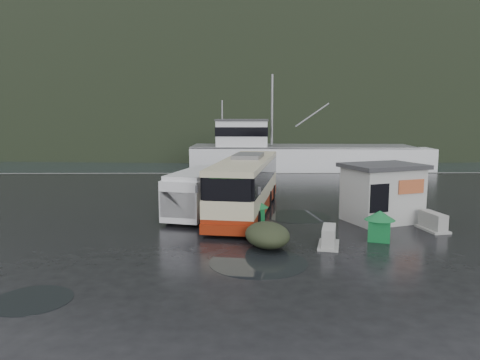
{
  "coord_description": "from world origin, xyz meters",
  "views": [
    {
      "loc": [
        -0.27,
        -21.5,
        5.33
      ],
      "look_at": [
        0.01,
        3.9,
        1.7
      ],
      "focal_mm": 35.0,
      "sensor_mm": 36.0,
      "label": 1
    }
  ],
  "objects_px": {
    "white_van": "(199,215)",
    "ticket_kiosk": "(381,221)",
    "waste_bin_right": "(255,226)",
    "jersey_barrier_b": "(432,230)",
    "coach_bus": "(246,213)",
    "jersey_barrier_a": "(328,246)",
    "fishing_trawler": "(301,165)",
    "dome_tent": "(267,247)",
    "waste_bin_left": "(379,240)"
  },
  "relations": [
    {
      "from": "dome_tent",
      "to": "jersey_barrier_a",
      "type": "relative_size",
      "value": 1.52
    },
    {
      "from": "dome_tent",
      "to": "fishing_trawler",
      "type": "distance_m",
      "value": 30.73
    },
    {
      "from": "waste_bin_right",
      "to": "dome_tent",
      "type": "bearing_deg",
      "value": -84.62
    },
    {
      "from": "white_van",
      "to": "waste_bin_left",
      "type": "distance_m",
      "value": 9.44
    },
    {
      "from": "waste_bin_left",
      "to": "fishing_trawler",
      "type": "distance_m",
      "value": 29.34
    },
    {
      "from": "jersey_barrier_a",
      "to": "jersey_barrier_b",
      "type": "xyz_separation_m",
      "value": [
        5.31,
        2.57,
        0.0
      ]
    },
    {
      "from": "jersey_barrier_b",
      "to": "waste_bin_right",
      "type": "bearing_deg",
      "value": 172.96
    },
    {
      "from": "jersey_barrier_a",
      "to": "fishing_trawler",
      "type": "height_order",
      "value": "fishing_trawler"
    },
    {
      "from": "waste_bin_left",
      "to": "jersey_barrier_a",
      "type": "bearing_deg",
      "value": -159.23
    },
    {
      "from": "ticket_kiosk",
      "to": "jersey_barrier_a",
      "type": "xyz_separation_m",
      "value": [
        -3.51,
        -4.43,
        0.0
      ]
    },
    {
      "from": "coach_bus",
      "to": "jersey_barrier_b",
      "type": "height_order",
      "value": "coach_bus"
    },
    {
      "from": "white_van",
      "to": "ticket_kiosk",
      "type": "distance_m",
      "value": 9.33
    },
    {
      "from": "white_van",
      "to": "dome_tent",
      "type": "relative_size",
      "value": 2.33
    },
    {
      "from": "waste_bin_right",
      "to": "fishing_trawler",
      "type": "relative_size",
      "value": 0.05
    },
    {
      "from": "waste_bin_right",
      "to": "fishing_trawler",
      "type": "bearing_deg",
      "value": 77.37
    },
    {
      "from": "jersey_barrier_b",
      "to": "fishing_trawler",
      "type": "bearing_deg",
      "value": 94.46
    },
    {
      "from": "dome_tent",
      "to": "jersey_barrier_a",
      "type": "height_order",
      "value": "dome_tent"
    },
    {
      "from": "waste_bin_right",
      "to": "white_van",
      "type": "bearing_deg",
      "value": 141.62
    },
    {
      "from": "coach_bus",
      "to": "jersey_barrier_a",
      "type": "distance_m",
      "value": 7.23
    },
    {
      "from": "jersey_barrier_a",
      "to": "jersey_barrier_b",
      "type": "relative_size",
      "value": 0.97
    },
    {
      "from": "jersey_barrier_a",
      "to": "fishing_trawler",
      "type": "distance_m",
      "value": 30.37
    },
    {
      "from": "jersey_barrier_a",
      "to": "fishing_trawler",
      "type": "relative_size",
      "value": 0.06
    },
    {
      "from": "coach_bus",
      "to": "jersey_barrier_b",
      "type": "xyz_separation_m",
      "value": [
        8.51,
        -3.91,
        0.0
      ]
    },
    {
      "from": "dome_tent",
      "to": "ticket_kiosk",
      "type": "distance_m",
      "value": 7.45
    },
    {
      "from": "ticket_kiosk",
      "to": "dome_tent",
      "type": "bearing_deg",
      "value": -163.45
    },
    {
      "from": "jersey_barrier_a",
      "to": "waste_bin_left",
      "type": "bearing_deg",
      "value": 20.77
    },
    {
      "from": "white_van",
      "to": "fishing_trawler",
      "type": "relative_size",
      "value": 0.21
    },
    {
      "from": "waste_bin_left",
      "to": "jersey_barrier_b",
      "type": "bearing_deg",
      "value": 29.52
    },
    {
      "from": "coach_bus",
      "to": "fishing_trawler",
      "type": "bearing_deg",
      "value": 84.88
    },
    {
      "from": "ticket_kiosk",
      "to": "jersey_barrier_b",
      "type": "bearing_deg",
      "value": -65.89
    },
    {
      "from": "waste_bin_right",
      "to": "jersey_barrier_b",
      "type": "relative_size",
      "value": 0.77
    },
    {
      "from": "waste_bin_right",
      "to": "waste_bin_left",
      "type": "bearing_deg",
      "value": -27.71
    },
    {
      "from": "jersey_barrier_b",
      "to": "waste_bin_left",
      "type": "bearing_deg",
      "value": -150.48
    },
    {
      "from": "fishing_trawler",
      "to": "jersey_barrier_b",
      "type": "bearing_deg",
      "value": -82.95
    },
    {
      "from": "white_van",
      "to": "dome_tent",
      "type": "height_order",
      "value": "white_van"
    },
    {
      "from": "white_van",
      "to": "jersey_barrier_b",
      "type": "bearing_deg",
      "value": -1.07
    },
    {
      "from": "white_van",
      "to": "waste_bin_right",
      "type": "xyz_separation_m",
      "value": [
        2.89,
        -2.29,
        0.0
      ]
    },
    {
      "from": "coach_bus",
      "to": "jersey_barrier_a",
      "type": "bearing_deg",
      "value": -53.86
    },
    {
      "from": "dome_tent",
      "to": "jersey_barrier_b",
      "type": "bearing_deg",
      "value": 18.3
    },
    {
      "from": "jersey_barrier_a",
      "to": "ticket_kiosk",
      "type": "bearing_deg",
      "value": 51.58
    },
    {
      "from": "white_van",
      "to": "coach_bus",
      "type": "bearing_deg",
      "value": 29.57
    },
    {
      "from": "waste_bin_left",
      "to": "fishing_trawler",
      "type": "relative_size",
      "value": 0.05
    },
    {
      "from": "coach_bus",
      "to": "jersey_barrier_b",
      "type": "bearing_deg",
      "value": -14.84
    },
    {
      "from": "waste_bin_right",
      "to": "jersey_barrier_a",
      "type": "distance_m",
      "value": 4.55
    },
    {
      "from": "waste_bin_right",
      "to": "jersey_barrier_a",
      "type": "relative_size",
      "value": 0.8
    },
    {
      "from": "waste_bin_left",
      "to": "dome_tent",
      "type": "xyz_separation_m",
      "value": [
        -4.8,
        -0.88,
        0.0
      ]
    },
    {
      "from": "white_van",
      "to": "ticket_kiosk",
      "type": "bearing_deg",
      "value": 6.72
    },
    {
      "from": "ticket_kiosk",
      "to": "white_van",
      "type": "bearing_deg",
      "value": 151.23
    },
    {
      "from": "jersey_barrier_a",
      "to": "fishing_trawler",
      "type": "bearing_deg",
      "value": 84.05
    },
    {
      "from": "jersey_barrier_a",
      "to": "fishing_trawler",
      "type": "xyz_separation_m",
      "value": [
        3.15,
        30.2,
        0.0
      ]
    }
  ]
}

